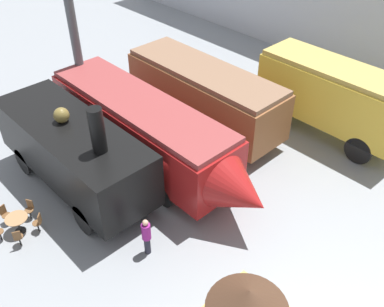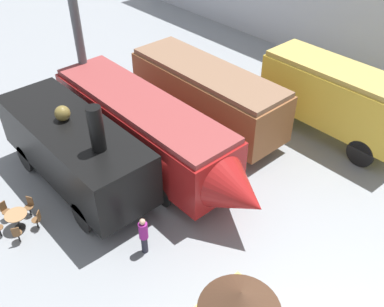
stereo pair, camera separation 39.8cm
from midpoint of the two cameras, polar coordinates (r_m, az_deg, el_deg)
The scene contains 13 objects.
ground_plane at distance 19.03m, azimuth -3.89°, elevation -4.40°, with size 80.00×80.00×0.00m, color gray.
backdrop_wall at distance 28.27m, azimuth 22.25°, elevation 18.05°, with size 44.00×0.15×9.00m.
passenger_coach_vintage at distance 22.17m, azimuth 18.04°, elevation 7.52°, with size 7.68×2.52×3.73m.
passenger_coach_wooden at distance 21.88m, azimuth 1.12°, elevation 8.10°, with size 8.82×2.81×3.29m.
streamlined_locomotive at distance 19.03m, azimuth -6.11°, elevation 2.76°, with size 12.25×2.78×3.24m.
steam_locomotive at distance 18.50m, azimuth -16.13°, elevation 0.56°, with size 8.32×2.84×4.97m.
cafe_table_near at distance 18.10m, azimuth -22.89°, elevation -8.26°, with size 0.86×0.86×0.73m.
cafe_chair_0 at distance 18.55m, azimuth -21.42°, elevation -6.77°, with size 0.39×0.40×0.87m.
cafe_chair_1 at distance 18.69m, azimuth -24.27°, elevation -7.29°, with size 0.38×0.36×0.87m.
cafe_chair_3 at distance 17.57m, azimuth -22.81°, elevation -10.22°, with size 0.40×0.38×0.87m.
cafe_chair_4 at distance 17.86m, azimuth -20.42°, elevation -8.52°, with size 0.40×0.40×0.87m.
visitor_person at distance 15.85m, azimuth -6.82°, elevation -10.80°, with size 0.34×0.34×1.69m.
support_pillar at distance 22.32m, azimuth -15.62°, elevation 13.22°, with size 0.44×0.44×8.00m.
Camera 1 is at (10.99, -8.97, 12.67)m, focal length 40.00 mm.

